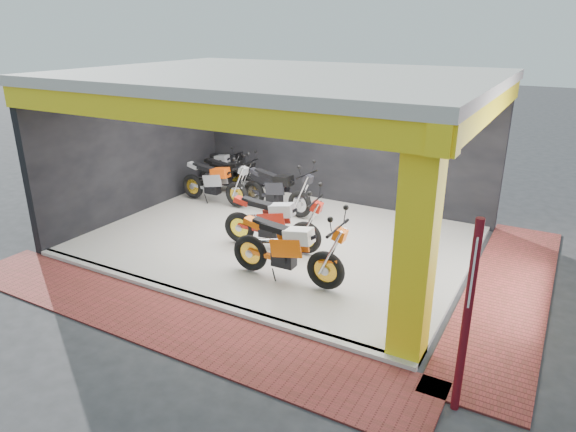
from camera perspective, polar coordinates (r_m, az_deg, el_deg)
name	(u,v)px	position (r m, az deg, el deg)	size (l,w,h in m)	color
ground	(228,277)	(10.03, -6.71, -6.80)	(80.00, 80.00, 0.00)	#2D2D30
showroom_floor	(280,240)	(11.52, -0.92, -2.66)	(8.00, 6.00, 0.10)	silver
showroom_ceiling	(279,77)	(10.65, -1.02, 15.21)	(8.40, 6.40, 0.20)	beige
back_wall	(339,140)	(13.66, 5.66, 8.41)	(8.20, 0.20, 3.50)	black
left_wall	(138,146)	(13.46, -16.37, 7.50)	(0.20, 6.20, 3.50)	black
corner_column	(416,246)	(7.17, 14.06, -3.27)	(0.50, 0.50, 3.50)	yellow
header_beam_front	(181,112)	(8.25, -11.78, 11.22)	(8.40, 0.30, 0.40)	yellow
header_beam_right	(486,106)	(9.34, 21.15, 11.32)	(0.30, 6.40, 0.40)	yellow
floor_kerb	(194,298)	(9.30, -10.42, -8.96)	(8.00, 0.20, 0.10)	silver
paver_front	(164,321)	(8.82, -13.66, -11.22)	(9.00, 1.40, 0.03)	maroon
paver_right	(508,292)	(10.23, 23.25, -7.77)	(1.40, 7.00, 0.03)	maroon
signpost	(468,311)	(6.47, 19.35, -9.92)	(0.10, 0.36, 2.57)	maroon
moto_hero	(326,252)	(9.01, 4.26, -4.03)	(2.43, 0.90, 1.48)	#FA620A
moto_row_a	(305,222)	(10.42, 1.96, -0.70)	(2.33, 0.86, 1.43)	#B21E13
moto_row_b	(300,191)	(12.46, 1.34, 2.76)	(2.25, 0.84, 1.38)	black
moto_row_c	(236,182)	(13.27, -5.77, 3.74)	(2.24, 0.83, 1.37)	#9A9CA1
moto_row_d	(245,175)	(14.19, -4.75, 4.54)	(1.98, 0.74, 1.21)	black
moto_row_e	(234,166)	(15.17, -6.01, 5.53)	(1.98, 0.73, 1.21)	black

